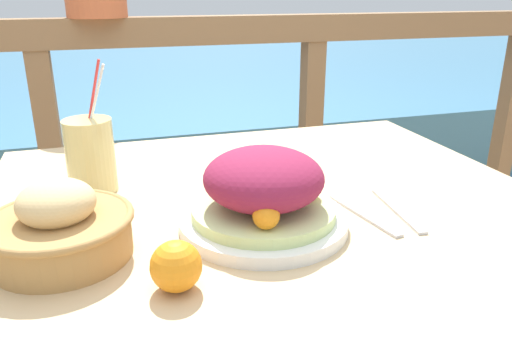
# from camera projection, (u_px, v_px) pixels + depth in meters

# --- Properties ---
(patio_table) EXTENTS (1.02, 0.97, 0.75)m
(patio_table) POSITION_uv_depth(u_px,v_px,m) (276.00, 256.00, 0.91)
(patio_table) COLOR tan
(patio_table) RESTS_ON ground_plane
(railing_fence) EXTENTS (2.80, 0.08, 1.02)m
(railing_fence) POSITION_uv_depth(u_px,v_px,m) (189.00, 104.00, 1.70)
(railing_fence) COLOR brown
(railing_fence) RESTS_ON ground_plane
(sea_backdrop) EXTENTS (12.00, 4.00, 0.48)m
(sea_backdrop) POSITION_uv_depth(u_px,v_px,m) (140.00, 99.00, 4.12)
(sea_backdrop) COLOR teal
(sea_backdrop) RESTS_ON ground_plane
(salad_plate) EXTENTS (0.27, 0.27, 0.13)m
(salad_plate) POSITION_uv_depth(u_px,v_px,m) (264.00, 195.00, 0.79)
(salad_plate) COLOR silver
(salad_plate) RESTS_ON patio_table
(drink_glass) EXTENTS (0.09, 0.09, 0.25)m
(drink_glass) POSITION_uv_depth(u_px,v_px,m) (91.00, 156.00, 0.93)
(drink_glass) COLOR #DBCC7F
(drink_glass) RESTS_ON patio_table
(bread_basket) EXTENTS (0.21, 0.21, 0.12)m
(bread_basket) POSITION_uv_depth(u_px,v_px,m) (60.00, 227.00, 0.70)
(bread_basket) COLOR #AD7F47
(bread_basket) RESTS_ON patio_table
(fork) EXTENTS (0.05, 0.18, 0.00)m
(fork) POSITION_uv_depth(u_px,v_px,m) (363.00, 214.00, 0.85)
(fork) COLOR silver
(fork) RESTS_ON patio_table
(knife) EXTENTS (0.03, 0.18, 0.00)m
(knife) POSITION_uv_depth(u_px,v_px,m) (398.00, 210.00, 0.86)
(knife) COLOR silver
(knife) RESTS_ON patio_table
(orange_near_basket) EXTENTS (0.07, 0.07, 0.07)m
(orange_near_basket) POSITION_uv_depth(u_px,v_px,m) (176.00, 266.00, 0.63)
(orange_near_basket) COLOR orange
(orange_near_basket) RESTS_ON patio_table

